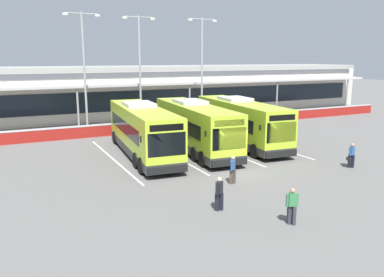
% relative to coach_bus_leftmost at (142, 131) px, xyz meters
% --- Properties ---
extents(ground_plane, '(200.00, 200.00, 0.00)m').
position_rel_coach_bus_leftmost_xyz_m(ground_plane, '(4.03, -6.13, -1.79)').
color(ground_plane, '#605E5B').
extents(terminal_building, '(70.00, 13.00, 6.00)m').
position_rel_coach_bus_leftmost_xyz_m(terminal_building, '(4.03, 20.78, 1.23)').
color(terminal_building, beige).
rests_on(terminal_building, ground).
extents(red_barrier_wall, '(60.00, 0.40, 1.10)m').
position_rel_coach_bus_leftmost_xyz_m(red_barrier_wall, '(4.03, 8.37, -1.23)').
color(red_barrier_wall, maroon).
rests_on(red_barrier_wall, ground).
extents(coach_bus_leftmost, '(3.88, 12.33, 3.78)m').
position_rel_coach_bus_leftmost_xyz_m(coach_bus_leftmost, '(0.00, 0.00, 0.00)').
color(coach_bus_leftmost, '#B7DB2D').
rests_on(coach_bus_leftmost, ground).
extents(coach_bus_left_centre, '(3.88, 12.33, 3.78)m').
position_rel_coach_bus_leftmost_xyz_m(coach_bus_left_centre, '(4.12, -0.20, 0.00)').
color(coach_bus_left_centre, '#B7DB2D').
rests_on(coach_bus_left_centre, ground).
extents(coach_bus_centre, '(3.88, 12.33, 3.78)m').
position_rel_coach_bus_leftmost_xyz_m(coach_bus_centre, '(8.44, 0.08, 0.00)').
color(coach_bus_centre, '#B7DB2D').
rests_on(coach_bus_centre, ground).
extents(bay_stripe_far_west, '(0.14, 13.00, 0.01)m').
position_rel_coach_bus_leftmost_xyz_m(bay_stripe_far_west, '(-2.27, -0.13, -1.78)').
color(bay_stripe_far_west, silver).
rests_on(bay_stripe_far_west, ground).
extents(bay_stripe_west, '(0.14, 13.00, 0.01)m').
position_rel_coach_bus_leftmost_xyz_m(bay_stripe_west, '(1.93, -0.13, -1.78)').
color(bay_stripe_west, silver).
rests_on(bay_stripe_west, ground).
extents(bay_stripe_mid_west, '(0.14, 13.00, 0.01)m').
position_rel_coach_bus_leftmost_xyz_m(bay_stripe_mid_west, '(6.13, -0.13, -1.78)').
color(bay_stripe_mid_west, silver).
rests_on(bay_stripe_mid_west, ground).
extents(bay_stripe_centre, '(0.14, 13.00, 0.01)m').
position_rel_coach_bus_leftmost_xyz_m(bay_stripe_centre, '(10.33, -0.13, -1.78)').
color(bay_stripe_centre, silver).
rests_on(bay_stripe_centre, ground).
extents(pedestrian_with_handbag, '(0.64, 0.33, 1.62)m').
position_rel_coach_bus_leftmost_xyz_m(pedestrian_with_handbag, '(10.99, -9.14, -0.93)').
color(pedestrian_with_handbag, black).
rests_on(pedestrian_with_handbag, ground).
extents(pedestrian_in_dark_coat, '(0.45, 0.44, 1.62)m').
position_rel_coach_bus_leftmost_xyz_m(pedestrian_in_dark_coat, '(2.36, -8.52, -0.91)').
color(pedestrian_in_dark_coat, '#4C4238').
rests_on(pedestrian_in_dark_coat, ground).
extents(pedestrian_child, '(0.54, 0.37, 1.62)m').
position_rel_coach_bus_leftmost_xyz_m(pedestrian_child, '(1.67, -14.30, -0.91)').
color(pedestrian_child, '#33333D').
rests_on(pedestrian_child, ground).
extents(pedestrian_near_bin, '(0.51, 0.36, 1.62)m').
position_rel_coach_bus_leftmost_xyz_m(pedestrian_near_bin, '(-0.31, -11.60, -0.91)').
color(pedestrian_near_bin, black).
rests_on(pedestrian_near_bin, ground).
extents(lamp_post_west, '(3.24, 0.28, 11.00)m').
position_rel_coach_bus_leftmost_xyz_m(lamp_post_west, '(-1.93, 10.10, 4.50)').
color(lamp_post_west, '#9E9EA3').
rests_on(lamp_post_west, ground).
extents(lamp_post_centre, '(3.24, 0.28, 11.00)m').
position_rel_coach_bus_leftmost_xyz_m(lamp_post_centre, '(3.58, 10.71, 4.50)').
color(lamp_post_centre, '#9E9EA3').
rests_on(lamp_post_centre, ground).
extents(lamp_post_east, '(3.24, 0.28, 11.00)m').
position_rel_coach_bus_leftmost_xyz_m(lamp_post_east, '(10.06, 9.88, 4.50)').
color(lamp_post_east, '#9E9EA3').
rests_on(lamp_post_east, ground).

